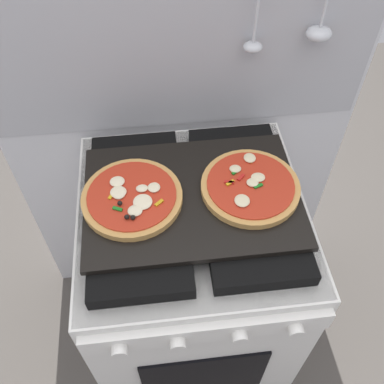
{
  "coord_description": "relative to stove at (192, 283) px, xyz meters",
  "views": [
    {
      "loc": [
        -0.08,
        -0.68,
        1.76
      ],
      "look_at": [
        0.0,
        0.0,
        0.93
      ],
      "focal_mm": 40.5,
      "sensor_mm": 36.0,
      "label": 1
    }
  ],
  "objects": [
    {
      "name": "ground_plane",
      "position": [
        0.0,
        0.0,
        -0.45
      ],
      "size": [
        4.0,
        4.0,
        0.0
      ],
      "primitive_type": "plane",
      "color": "#4C4742"
    },
    {
      "name": "kitchen_backsplash",
      "position": [
        0.0,
        0.34,
        0.34
      ],
      "size": [
        1.1,
        0.09,
        1.55
      ],
      "color": "silver",
      "rests_on": "ground_plane"
    },
    {
      "name": "stove",
      "position": [
        0.0,
        0.0,
        0.0
      ],
      "size": [
        0.6,
        0.64,
        0.9
      ],
      "color": "white",
      "rests_on": "ground_plane"
    },
    {
      "name": "baking_tray",
      "position": [
        0.0,
        0.0,
        0.46
      ],
      "size": [
        0.54,
        0.38,
        0.02
      ],
      "primitive_type": "cube",
      "color": "black",
      "rests_on": "stove"
    },
    {
      "name": "pizza_left",
      "position": [
        -0.15,
        -0.0,
        0.48
      ],
      "size": [
        0.25,
        0.25,
        0.03
      ],
      "color": "tan",
      "rests_on": "baking_tray"
    },
    {
      "name": "pizza_right",
      "position": [
        0.15,
        0.01,
        0.48
      ],
      "size": [
        0.25,
        0.25,
        0.03
      ],
      "color": "tan",
      "rests_on": "baking_tray"
    }
  ]
}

